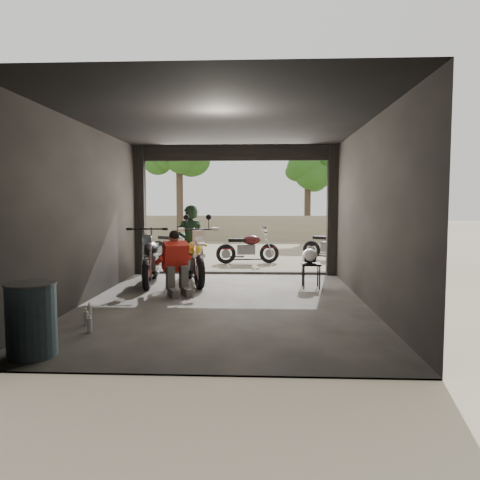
# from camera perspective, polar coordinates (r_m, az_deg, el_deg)

# --- Properties ---
(ground) EXTENTS (80.00, 80.00, 0.00)m
(ground) POSITION_cam_1_polar(r_m,az_deg,el_deg) (8.42, -1.90, -7.80)
(ground) COLOR #7A6D56
(ground) RESTS_ON ground
(garage) EXTENTS (7.00, 7.13, 3.20)m
(garage) POSITION_cam_1_polar(r_m,az_deg,el_deg) (8.78, -1.63, 1.14)
(garage) COLOR #2D2B28
(garage) RESTS_ON ground
(boundary_wall) EXTENTS (18.00, 0.30, 1.20)m
(boundary_wall) POSITION_cam_1_polar(r_m,az_deg,el_deg) (22.24, 1.00, 1.45)
(boundary_wall) COLOR gray
(boundary_wall) RESTS_ON ground
(tree_left) EXTENTS (2.20, 2.20, 5.60)m
(tree_left) POSITION_cam_1_polar(r_m,az_deg,el_deg) (21.13, -7.41, 10.44)
(tree_left) COLOR #382B1E
(tree_left) RESTS_ON ground
(tree_right) EXTENTS (2.20, 2.20, 5.00)m
(tree_right) POSITION_cam_1_polar(r_m,az_deg,el_deg) (22.37, 8.28, 9.00)
(tree_right) COLOR #382B1E
(tree_right) RESTS_ON ground
(main_bike) EXTENTS (1.33, 2.08, 1.29)m
(main_bike) POSITION_cam_1_polar(r_m,az_deg,el_deg) (10.40, -5.64, -1.85)
(main_bike) COLOR beige
(main_bike) RESTS_ON ground
(left_bike) EXTENTS (1.02, 1.98, 1.29)m
(left_bike) POSITION_cam_1_polar(r_m,az_deg,el_deg) (10.49, -10.84, -1.87)
(left_bike) COLOR black
(left_bike) RESTS_ON ground
(outside_bike_a) EXTENTS (1.77, 1.44, 1.12)m
(outside_bike_a) POSITION_cam_1_polar(r_m,az_deg,el_deg) (14.72, -8.05, -0.33)
(outside_bike_a) COLOR black
(outside_bike_a) RESTS_ON ground
(outside_bike_b) EXTENTS (1.71, 0.90, 1.11)m
(outside_bike_b) POSITION_cam_1_polar(r_m,az_deg,el_deg) (13.88, 0.94, -0.61)
(outside_bike_b) COLOR #400F11
(outside_bike_b) RESTS_ON ground
(outside_bike_c) EXTENTS (1.77, 1.37, 1.11)m
(outside_bike_c) POSITION_cam_1_polar(r_m,az_deg,el_deg) (14.89, 11.05, -0.33)
(outside_bike_c) COLOR black
(outside_bike_c) RESTS_ON ground
(rider) EXTENTS (0.69, 0.50, 1.76)m
(rider) POSITION_cam_1_polar(r_m,az_deg,el_deg) (10.65, -6.03, -0.44)
(rider) COLOR black
(rider) RESTS_ON ground
(mechanic) EXTENTS (0.91, 1.02, 1.22)m
(mechanic) POSITION_cam_1_polar(r_m,az_deg,el_deg) (9.15, -7.70, -2.96)
(mechanic) COLOR red
(mechanic) RESTS_ON ground
(stool) EXTENTS (0.39, 0.39, 0.54)m
(stool) POSITION_cam_1_polar(r_m,az_deg,el_deg) (9.93, 8.66, -3.25)
(stool) COLOR black
(stool) RESTS_ON ground
(helmet) EXTENTS (0.43, 0.44, 0.30)m
(helmet) POSITION_cam_1_polar(r_m,az_deg,el_deg) (9.94, 8.49, -1.92)
(helmet) COLOR white
(helmet) RESTS_ON stool
(oil_drum) EXTENTS (0.73, 0.73, 0.87)m
(oil_drum) POSITION_cam_1_polar(r_m,az_deg,el_deg) (6.00, -24.07, -9.01)
(oil_drum) COLOR #3F5E6B
(oil_drum) RESTS_ON ground
(sign_post) EXTENTS (0.70, 0.08, 2.10)m
(sign_post) POSITION_cam_1_polar(r_m,az_deg,el_deg) (12.87, 16.20, 2.56)
(sign_post) COLOR black
(sign_post) RESTS_ON ground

